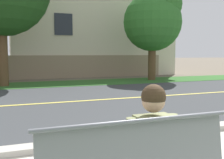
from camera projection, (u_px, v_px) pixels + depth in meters
name	position (u px, v px, depth m)	size (l,w,h in m)	color
ground_plane	(71.00, 95.00, 10.14)	(140.00, 140.00, 0.00)	#665B4C
curb_edge	(140.00, 136.00, 4.88)	(44.00, 0.30, 0.11)	#ADA89E
street_asphalt	(81.00, 101.00, 8.74)	(52.00, 8.00, 0.01)	#383A3D
road_centre_line	(81.00, 101.00, 8.74)	(48.00, 0.14, 0.01)	#E0CC4C
far_verge_grass	(55.00, 84.00, 13.62)	(48.00, 2.80, 0.02)	#2D6026
seated_person_olive	(148.00, 144.00, 2.58)	(0.52, 0.68, 1.25)	#333D56
shade_tree_centre	(155.00, 18.00, 15.38)	(3.28, 3.28, 5.42)	brown
garden_wall	(65.00, 67.00, 16.86)	(13.00, 0.36, 1.40)	gray
house_across_street	(88.00, 29.00, 20.45)	(11.96, 6.91, 6.56)	beige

